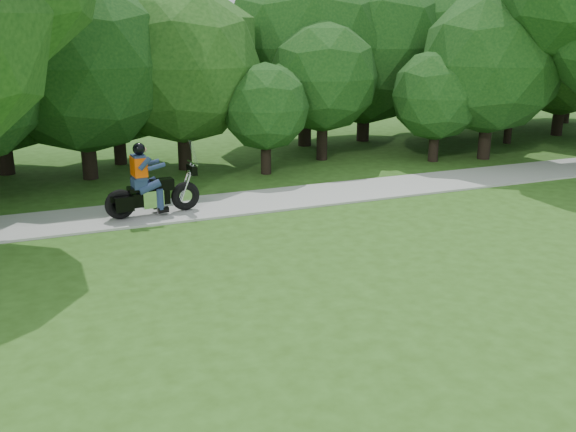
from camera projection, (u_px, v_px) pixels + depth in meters
ground at (530, 299)px, 11.71m from camera, size 100.00×100.00×0.00m
walkway at (336, 193)px, 18.80m from camera, size 60.00×2.20×0.06m
tree_line at (288, 55)px, 24.00m from camera, size 39.33×12.71×7.38m
touring_motorcycle at (147, 189)px, 16.32m from camera, size 2.50×0.87×1.91m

